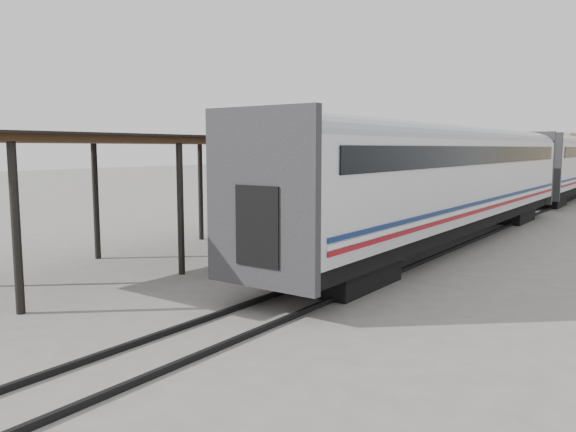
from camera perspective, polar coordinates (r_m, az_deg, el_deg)
The scene contains 10 objects.
ground at distance 17.78m, azimuth -3.00°, elevation -5.31°, with size 160.00×160.00×0.00m, color slate.
train at distance 47.97m, azimuth 26.63°, elevation 4.92°, with size 3.45×76.01×4.01m.
canopy at distance 40.17m, azimuth 15.04°, elevation 7.03°, with size 4.90×64.30×4.15m.
rails at distance 48.30m, azimuth 26.51°, elevation 1.80°, with size 1.54×150.00×0.12m.
building_left at distance 97.80m, azimuth 23.57°, elevation 5.91°, with size 12.00×8.00×6.00m, color tan.
baggage_cart at distance 17.94m, azimuth -3.22°, elevation -3.09°, with size 1.41×2.48×0.86m.
suitcase_stack at distance 18.22m, azimuth -2.91°, elevation -1.64°, with size 1.26×1.14×0.58m.
luggage_tug at distance 37.28m, azimuth 15.18°, elevation 1.75°, with size 1.06×1.49×1.21m.
porter at distance 17.12m, azimuth -3.97°, elevation 0.35°, with size 0.69×0.45×1.90m, color navy.
pedestrian at distance 27.38m, azimuth 8.02°, elevation 0.86°, with size 1.06×0.44×1.80m, color black.
Camera 1 is at (10.90, -13.54, 3.77)m, focal length 35.00 mm.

